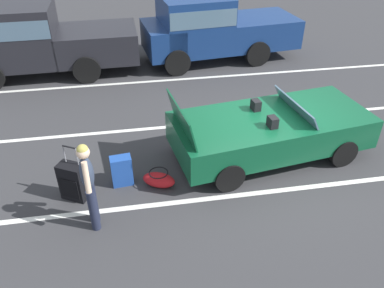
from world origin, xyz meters
name	(u,v)px	position (x,y,z in m)	size (l,w,h in m)	color
ground_plane	(267,154)	(0.00, 0.00, 0.00)	(80.00, 80.00, 0.00)	#333335
lot_line_near	(288,190)	(0.00, -1.22, 0.00)	(18.00, 0.12, 0.01)	silver
lot_line_mid	(248,120)	(0.00, 1.48, 0.00)	(18.00, 0.12, 0.01)	silver
lot_line_far	(223,76)	(0.00, 4.18, 0.00)	(18.00, 0.12, 0.01)	silver
convertible_car	(279,129)	(0.20, 0.03, 0.59)	(4.35, 2.34, 1.53)	#0F4C2D
suitcase_large_black	(73,182)	(-4.02, -0.74, 0.37)	(0.56, 0.48, 1.10)	black
suitcase_medium_bright	(122,171)	(-3.14, -0.48, 0.31)	(0.42, 0.30, 0.62)	#1E479E
duffel_bag	(159,180)	(-2.45, -0.69, 0.16)	(0.71, 0.53, 0.34)	red
traveler_person	(89,182)	(-3.62, -1.52, 0.93)	(0.25, 0.61, 1.65)	#1E2338
parked_pickup_truck_near	(37,39)	(-5.43, 5.34, 1.11)	(5.05, 2.18, 2.10)	black
parked_pickup_truck_far	(209,27)	(-0.17, 5.61, 1.11)	(5.19, 2.53, 2.10)	navy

